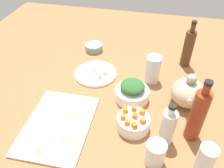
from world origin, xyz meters
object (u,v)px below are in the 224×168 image
object	(u,v)px
bowl_carrots	(133,123)
bowl_greens	(132,94)
plate_tofu	(96,74)
bottle_2	(168,127)
bottle_1	(198,115)
drinking_glass_0	(205,160)
cutting_board	(58,125)
bottle_0	(188,48)
drinking_glass_1	(153,69)
drinking_glass_2	(155,153)
teapot	(188,92)
bowl_small_side	(94,47)

from	to	relation	value
bowl_carrots	bowl_greens	bearing A→B (deg)	-169.52
plate_tofu	bottle_2	distance (cm)	50.18
bottle_1	bowl_greens	bearing A→B (deg)	-121.42
drinking_glass_0	bowl_carrots	bearing A→B (deg)	-118.49
cutting_board	bottle_2	distance (cm)	42.64
bottle_0	bottle_1	distance (cm)	48.26
drinking_glass_1	drinking_glass_2	world-z (taller)	drinking_glass_1
drinking_glass_1	plate_tofu	bearing A→B (deg)	-86.70
cutting_board	bowl_carrots	world-z (taller)	bowl_carrots
teapot	drinking_glass_0	world-z (taller)	teapot
teapot	drinking_glass_0	distance (cm)	32.97
bowl_small_side	bowl_greens	bearing A→B (deg)	37.70
bowl_small_side	drinking_glass_1	bearing A→B (deg)	59.64
bowl_greens	bottle_2	size ratio (longest dim) A/B	0.80
bowl_greens	drinking_glass_2	xyz separation A→B (cm)	(29.64, 12.40, 2.08)
cutting_board	drinking_glass_1	distance (cm)	50.64
bowl_greens	cutting_board	bearing A→B (deg)	-50.34
bottle_0	bottle_1	size ratio (longest dim) A/B	0.93
bowl_carrots	bottle_2	xyz separation A→B (cm)	(3.74, 12.66, 5.25)
bottle_1	drinking_glass_0	distance (cm)	15.51
bowl_greens	bowl_carrots	size ratio (longest dim) A/B	1.17
plate_tofu	drinking_glass_0	xyz separation A→B (cm)	(43.56, 48.68, 5.67)
bottle_2	drinking_glass_2	world-z (taller)	bottle_2
teapot	drinking_glass_2	distance (cm)	34.44
cutting_board	bowl_greens	bearing A→B (deg)	129.66
bottle_2	bowl_carrots	bearing A→B (deg)	-106.47
plate_tofu	bottle_0	distance (cm)	49.28
bottle_1	bowl_carrots	bearing A→B (deg)	-87.92
bowl_greens	bottle_1	xyz separation A→B (cm)	(15.46, 25.31, 8.84)
teapot	bottle_2	distance (cm)	24.34
bottle_1	drinking_glass_2	world-z (taller)	bottle_1
bottle_2	drinking_glass_1	bearing A→B (deg)	-167.11
bottle_1	drinking_glass_0	bearing A→B (deg)	10.49
bottle_2	drinking_glass_0	distance (cm)	15.82
bottle_2	drinking_glass_0	bearing A→B (deg)	51.45
bowl_carrots	bottle_2	world-z (taller)	bottle_2
plate_tofu	bottle_1	world-z (taller)	bottle_1
drinking_glass_0	drinking_glass_1	world-z (taller)	drinking_glass_1
bottle_0	drinking_glass_0	world-z (taller)	bottle_0
bowl_carrots	bottle_1	size ratio (longest dim) A/B	0.48
plate_tofu	teapot	size ratio (longest dim) A/B	1.25
bowl_carrots	bowl_small_side	world-z (taller)	bowl_carrots
bottle_2	drinking_glass_1	size ratio (longest dim) A/B	1.39
cutting_board	drinking_glass_1	size ratio (longest dim) A/B	2.62
bottle_0	bottle_2	distance (cm)	53.43
teapot	bottle_0	distance (cm)	30.21
bowl_greens	bottle_0	xyz separation A→B (cm)	(-32.75, 23.68, 7.75)
bowl_greens	bowl_carrots	distance (cm)	16.55
bottle_2	plate_tofu	bearing A→B (deg)	-132.86
bottle_0	plate_tofu	bearing A→B (deg)	-66.82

